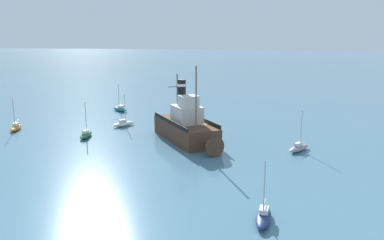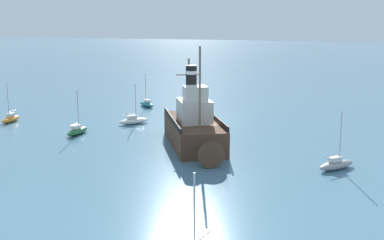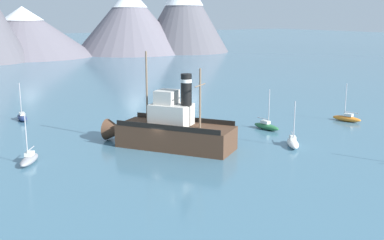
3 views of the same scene
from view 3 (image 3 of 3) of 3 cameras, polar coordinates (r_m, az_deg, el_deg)
ground_plane at (r=49.51m, az=-3.71°, el=-3.54°), size 600.00×600.00×0.00m
old_tugboat at (r=49.91m, az=-2.58°, el=-1.22°), size 10.75×13.88×9.90m
sailboat_orange at (r=65.42m, az=17.87°, el=0.22°), size 2.08×3.96×4.90m
sailboat_white at (r=51.62m, az=11.86°, el=-2.63°), size 3.15×3.70×4.90m
sailboat_green at (r=58.59m, az=8.81°, el=-0.70°), size 1.47×3.89×4.90m
sailboat_navy at (r=66.74m, az=-19.49°, el=0.34°), size 1.49×3.89×4.90m
sailboat_grey at (r=47.35m, az=-18.74°, el=-4.40°), size 3.06×3.76×4.90m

